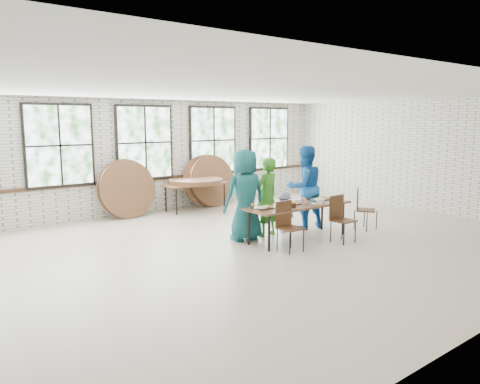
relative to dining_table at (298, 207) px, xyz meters
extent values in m
plane|color=#C2B09A|center=(-1.14, 0.10, -0.69)|extent=(12.00, 12.00, 0.00)
plane|color=white|center=(-1.14, 0.10, 2.31)|extent=(12.00, 12.00, 0.00)
plane|color=silver|center=(-1.14, 4.60, 0.81)|extent=(12.00, 0.00, 12.00)
plane|color=silver|center=(4.86, 0.10, 0.81)|extent=(0.00, 9.00, 9.00)
cube|color=#422819|center=(-1.14, 4.57, 0.21)|extent=(11.80, 0.05, 0.08)
cube|color=black|center=(-3.34, 4.54, 1.19)|extent=(1.62, 0.05, 1.97)
cube|color=white|center=(-3.34, 4.51, 1.19)|extent=(1.50, 0.01, 1.85)
cube|color=black|center=(-1.14, 4.54, 1.19)|extent=(1.62, 0.05, 1.97)
cube|color=white|center=(-1.14, 4.51, 1.19)|extent=(1.50, 0.01, 1.85)
cube|color=black|center=(1.06, 4.54, 1.19)|extent=(1.62, 0.05, 1.97)
cube|color=white|center=(1.06, 4.51, 1.19)|extent=(1.50, 0.01, 1.85)
cube|color=black|center=(3.26, 4.54, 1.19)|extent=(1.62, 0.05, 1.97)
cube|color=white|center=(3.26, 4.51, 1.19)|extent=(1.50, 0.01, 1.85)
cube|color=brown|center=(0.00, 0.00, 0.03)|extent=(2.41, 0.83, 0.04)
cylinder|color=black|center=(-1.08, -0.30, -0.34)|extent=(0.05, 0.05, 0.70)
cylinder|color=black|center=(-1.08, 0.30, -0.34)|extent=(0.05, 0.05, 0.70)
cylinder|color=black|center=(1.08, -0.30, -0.34)|extent=(0.05, 0.05, 0.70)
cylinder|color=black|center=(1.08, 0.30, -0.34)|extent=(0.05, 0.05, 0.70)
cube|color=#472A17|center=(-0.77, -0.55, -0.24)|extent=(0.43, 0.41, 0.03)
cube|color=#472A17|center=(-0.77, -0.36, 0.01)|extent=(0.42, 0.04, 0.50)
cylinder|color=black|center=(-0.95, -0.72, -0.47)|extent=(0.02, 0.02, 0.44)
cylinder|color=black|center=(-0.95, -0.38, -0.47)|extent=(0.02, 0.02, 0.44)
cylinder|color=black|center=(-0.59, -0.72, -0.47)|extent=(0.02, 0.02, 0.44)
cylinder|color=black|center=(-0.59, -0.38, -0.47)|extent=(0.02, 0.02, 0.44)
cube|color=#472A17|center=(0.55, -0.74, -0.24)|extent=(0.42, 0.40, 0.03)
cube|color=#472A17|center=(0.55, -0.55, 0.01)|extent=(0.42, 0.03, 0.50)
cylinder|color=black|center=(0.37, -0.91, -0.47)|extent=(0.02, 0.02, 0.44)
cylinder|color=black|center=(0.37, -0.57, -0.47)|extent=(0.02, 0.02, 0.44)
cylinder|color=black|center=(0.73, -0.91, -0.47)|extent=(0.02, 0.02, 0.44)
cylinder|color=black|center=(0.73, -0.57, -0.47)|extent=(0.02, 0.02, 0.44)
cube|color=#472A17|center=(1.84, -0.33, -0.24)|extent=(0.58, 0.57, 0.03)
cube|color=#472A17|center=(1.72, -0.18, 0.01)|extent=(0.36, 0.27, 0.50)
cylinder|color=black|center=(1.66, -0.50, -0.47)|extent=(0.02, 0.02, 0.44)
cylinder|color=black|center=(1.66, -0.16, -0.47)|extent=(0.02, 0.02, 0.44)
cylinder|color=black|center=(2.02, -0.50, -0.47)|extent=(0.02, 0.02, 0.44)
cylinder|color=black|center=(2.02, -0.16, -0.47)|extent=(0.02, 0.02, 0.44)
imported|color=#195F61|center=(-0.89, 0.65, 0.26)|extent=(0.99, 0.71, 1.89)
imported|color=#317E21|center=(-0.29, 0.65, 0.15)|extent=(0.67, 0.49, 1.69)
imported|color=#141440|center=(0.21, 0.65, -0.24)|extent=(0.59, 0.36, 0.89)
imported|color=#185AAB|center=(0.85, 0.65, 0.26)|extent=(1.05, 0.89, 1.90)
cube|color=brown|center=(0.10, 4.03, 0.03)|extent=(1.82, 0.80, 0.04)
cylinder|color=black|center=(-0.68, 3.76, -0.34)|extent=(0.04, 0.04, 0.70)
cylinder|color=black|center=(-0.68, 4.31, -0.34)|extent=(0.04, 0.04, 0.70)
cylinder|color=black|center=(0.88, 3.76, -0.34)|extent=(0.04, 0.04, 0.70)
cylinder|color=black|center=(0.88, 4.31, -0.34)|extent=(0.04, 0.04, 0.70)
cube|color=black|center=(-0.84, 0.12, 0.06)|extent=(0.44, 0.33, 0.02)
cube|color=black|center=(-0.16, 0.11, 0.06)|extent=(0.44, 0.33, 0.02)
cube|color=black|center=(0.76, 0.11, 0.06)|extent=(0.44, 0.33, 0.02)
cylinder|color=black|center=(-0.34, -0.20, 0.10)|extent=(0.09, 0.09, 0.09)
cube|color=red|center=(0.02, -0.15, 0.11)|extent=(0.06, 0.06, 0.11)
cylinder|color=#1989BD|center=(0.30, -0.11, 0.10)|extent=(0.07, 0.07, 0.10)
cylinder|color=orange|center=(0.93, -0.20, 0.11)|extent=(0.07, 0.07, 0.11)
cylinder|color=white|center=(0.43, -0.24, 0.10)|extent=(0.17, 0.17, 0.10)
ellipsoid|color=white|center=(-0.58, -0.25, 0.08)|extent=(0.11, 0.11, 0.05)
ellipsoid|color=white|center=(0.20, -0.26, 0.08)|extent=(0.11, 0.11, 0.05)
ellipsoid|color=white|center=(0.58, -0.01, 0.08)|extent=(0.11, 0.11, 0.05)
cylinder|color=brown|center=(0.10, 4.03, 0.07)|extent=(1.50, 1.50, 0.04)
cylinder|color=brown|center=(0.10, 4.03, 0.12)|extent=(1.50, 1.50, 0.04)
cylinder|color=brown|center=(0.10, 4.03, 0.16)|extent=(1.50, 1.50, 0.04)
cylinder|color=brown|center=(-1.83, 4.33, 0.05)|extent=(1.50, 0.23, 1.49)
cylinder|color=brown|center=(-1.80, 4.23, 0.05)|extent=(1.50, 0.35, 1.48)
cylinder|color=brown|center=(0.64, 4.33, 0.05)|extent=(1.50, 0.37, 1.47)
cylinder|color=brown|center=(0.82, 4.23, 0.05)|extent=(1.50, 0.39, 1.47)
camera|label=1|loc=(-6.85, -6.69, 1.79)|focal=35.00mm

